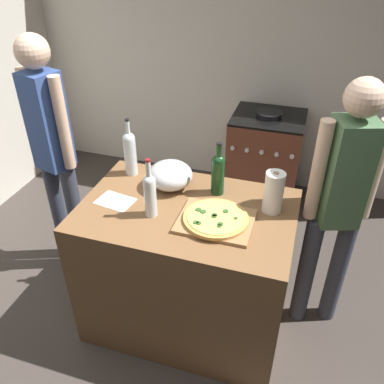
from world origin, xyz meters
The scene contains 14 objects.
ground_plane centered at (0.00, 1.25, -0.01)m, with size 4.68×3.11×0.02m, color #3F3833.
kitchen_wall_rear centered at (0.00, 2.56, 1.30)m, with size 4.68×0.10×2.60m, color silver.
counter centered at (0.09, 0.58, 0.46)m, with size 1.22×0.79×0.92m, color brown.
cutting_board centered at (0.28, 0.50, 0.93)m, with size 0.40×0.32×0.02m, color #9E7247.
pizza centered at (0.28, 0.50, 0.95)m, with size 0.35×0.35×0.03m.
mixing_bowl centered at (-0.08, 0.76, 1.01)m, with size 0.27×0.27×0.17m.
paper_towel_roll centered at (0.55, 0.71, 1.04)m, with size 0.11×0.11×0.25m.
wine_bottle_amber centered at (-0.08, 0.47, 1.07)m, with size 0.07×0.07×0.35m.
wine_bottle_dark centered at (-0.37, 0.84, 1.08)m, with size 0.08×0.08×0.38m.
wine_bottle_clear centered at (0.21, 0.79, 1.07)m, with size 0.08×0.08×0.33m.
recipe_sheet centered at (-0.33, 0.52, 0.92)m, with size 0.21×0.15×0.00m, color white.
stove centered at (0.33, 2.16, 0.44)m, with size 0.63×0.58×0.91m.
person_in_stripes centered at (-0.96, 0.87, 1.01)m, with size 0.36×0.25×1.74m.
person_in_red centered at (0.90, 0.85, 0.96)m, with size 0.37×0.26×1.67m.
Camera 1 is at (0.67, -1.17, 2.26)m, focal length 37.67 mm.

